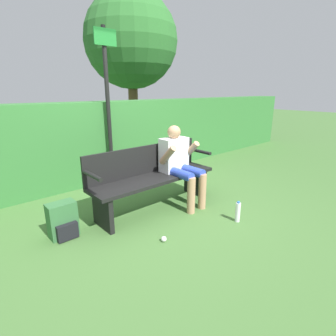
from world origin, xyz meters
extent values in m
plane|color=#426B33|center=(0.00, 0.00, 0.00)|extent=(40.00, 40.00, 0.00)
cube|color=#337033|center=(0.00, 1.72, 0.71)|extent=(12.00, 0.55, 1.43)
cube|color=black|center=(0.00, 0.00, 0.46)|extent=(1.87, 0.47, 0.05)
cube|color=black|center=(0.00, 0.22, 0.68)|extent=(1.87, 0.04, 0.40)
cube|color=black|center=(-0.82, 0.00, 0.22)|extent=(0.06, 0.43, 0.43)
cube|color=black|center=(0.82, 0.00, 0.22)|extent=(0.06, 0.43, 0.43)
cylinder|color=black|center=(-0.91, 0.00, 0.70)|extent=(0.05, 0.43, 0.05)
cylinder|color=black|center=(0.91, 0.00, 0.70)|extent=(0.05, 0.43, 0.05)
cube|color=silver|center=(0.39, 0.05, 0.72)|extent=(0.41, 0.22, 0.49)
sphere|color=tan|center=(0.39, 0.05, 1.05)|extent=(0.19, 0.19, 0.19)
cylinder|color=#2D47B7|center=(0.28, -0.19, 0.51)|extent=(0.13, 0.47, 0.13)
cylinder|color=#2D47B7|center=(0.51, -0.19, 0.51)|extent=(0.13, 0.47, 0.13)
cylinder|color=tan|center=(0.28, -0.42, 0.26)|extent=(0.11, 0.11, 0.51)
cylinder|color=tan|center=(0.51, -0.42, 0.26)|extent=(0.11, 0.11, 0.51)
cylinder|color=tan|center=(0.17, -0.07, 0.77)|extent=(0.09, 0.30, 0.30)
cylinder|color=tan|center=(0.62, -0.07, 0.77)|extent=(0.09, 0.30, 0.30)
cube|color=#336638|center=(-1.25, 0.14, 0.21)|extent=(0.31, 0.18, 0.41)
cube|color=black|center=(-1.25, 0.02, 0.10)|extent=(0.23, 0.06, 0.19)
cylinder|color=white|center=(0.55, -0.99, 0.13)|extent=(0.06, 0.06, 0.26)
cylinder|color=#2D66B2|center=(0.55, -0.99, 0.27)|extent=(0.03, 0.03, 0.02)
cylinder|color=black|center=(0.09, 1.34, 1.29)|extent=(0.07, 0.07, 2.59)
cube|color=#196626|center=(0.09, 1.30, 2.41)|extent=(0.38, 0.02, 0.25)
cylinder|color=brown|center=(2.75, 4.52, 1.10)|extent=(0.30, 0.30, 2.19)
sphere|color=#2D6B2D|center=(2.75, 4.52, 3.03)|extent=(2.80, 2.80, 2.80)
sphere|color=silver|center=(-0.46, -0.72, 0.03)|extent=(0.06, 0.06, 0.06)
camera|label=1|loc=(-2.13, -2.68, 1.64)|focal=28.00mm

